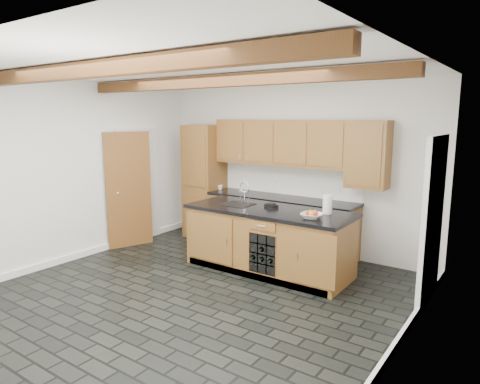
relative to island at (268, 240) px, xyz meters
The scene contains 10 objects.
ground 1.40m from the island, 103.42° to the right, with size 5.00×5.00×0.00m, color black.
room_shell 1.36m from the island, 117.44° to the right, with size 5.01×5.00×5.00m.
back_cabinetry 1.28m from the island, 125.62° to the left, with size 3.65×0.62×2.20m.
island is the anchor object (origin of this frame).
faucet 0.75m from the island, behind, with size 0.45×0.40×0.34m.
kitchen_scale 0.51m from the island, 101.57° to the left, with size 0.23×0.18×0.06m.
fruit_bowl 0.94m from the island, 12.60° to the right, with size 0.29×0.29×0.07m, color beige.
fruit_cluster 0.96m from the island, 12.59° to the right, with size 0.16×0.17×0.07m.
paper_towel 1.03m from the island, 14.95° to the left, with size 0.13×0.13×0.26m, color white.
mug 1.93m from the island, 149.84° to the left, with size 0.09×0.09×0.08m, color white.
Camera 1 is at (3.46, -3.89, 2.25)m, focal length 32.00 mm.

